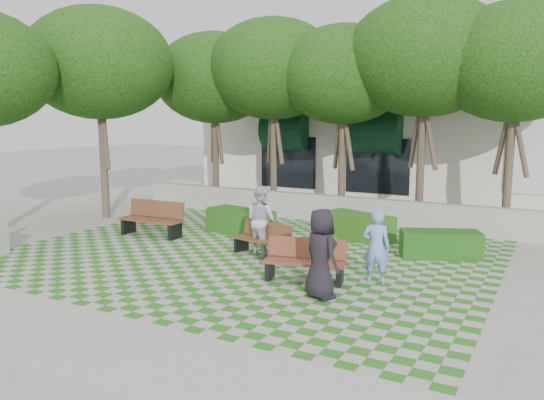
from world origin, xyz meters
The scene contains 16 objects.
ground centered at (0.00, 0.00, 0.00)m, with size 90.00×90.00×0.00m, color gray.
lawn centered at (0.00, 1.00, 0.01)m, with size 12.00×12.00×0.00m, color #2B721E.
sidewalk_south centered at (0.00, -4.70, 0.01)m, with size 16.00×2.00×0.01m, color #9E9B93.
sidewalk_west centered at (-7.20, 1.00, 0.01)m, with size 2.00×12.00×0.01m, color #9E9B93.
retaining_wall centered at (0.00, 6.20, 0.45)m, with size 15.00×0.36×0.90m, color #9E9B93.
bench_east centered at (2.27, -0.24, 0.44)m, with size 1.81×0.95×0.91m.
bench_mid centered at (0.42, 1.16, 0.41)m, with size 1.72×0.94×0.86m.
bench_west centered at (-3.63, 1.60, 0.50)m, with size 2.00×0.71×1.04m.
hedge_east centered at (4.41, 3.18, 0.34)m, with size 1.93×0.77×0.68m, color #194713.
hedge_midright centered at (1.89, 4.17, 0.37)m, with size 2.10×0.84×0.74m, color #255416.
hedge_midleft centered at (-1.48, 3.11, 0.37)m, with size 2.14×0.86×0.75m, color #1D4F15.
person_blue centered at (3.66, 0.33, 0.80)m, with size 0.58×0.38×1.59m, color #778ED9.
person_dark centered at (3.01, -1.08, 0.88)m, with size 0.86×0.56×1.77m, color black.
person_white centered at (0.27, 1.34, 0.88)m, with size 0.86×0.67×1.77m, color silver.
tree_row centered at (-1.86, 5.95, 5.18)m, with size 17.70×13.40×7.41m.
building centered at (0.93, 14.08, 2.52)m, with size 18.00×8.92×5.15m.
Camera 1 is at (6.99, -10.24, 3.46)m, focal length 35.00 mm.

